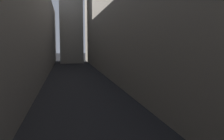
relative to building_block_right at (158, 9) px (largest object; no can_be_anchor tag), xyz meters
The scene contains 3 objects.
ground_plane 17.58m from the building_block_right, behind, with size 264.00×264.00×0.00m, color black.
building_block_left 23.86m from the building_block_right, behind, with size 10.65×108.00×18.00m, color slate.
building_block_right is the anchor object (origin of this frame).
Camera 1 is at (-2.00, 13.76, 6.14)m, focal length 37.24 mm.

